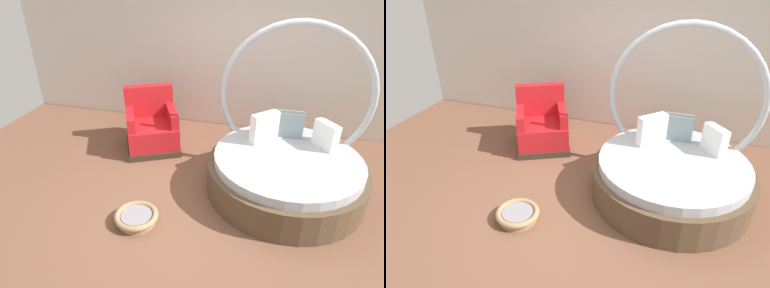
{
  "view_description": "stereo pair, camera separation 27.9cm",
  "coord_description": "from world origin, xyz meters",
  "views": [
    {
      "loc": [
        0.71,
        -3.15,
        2.72
      ],
      "look_at": [
        -0.29,
        0.58,
        0.55
      ],
      "focal_mm": 31.66,
      "sensor_mm": 36.0,
      "label": 1
    },
    {
      "loc": [
        0.98,
        -3.07,
        2.72
      ],
      "look_at": [
        -0.29,
        0.58,
        0.55
      ],
      "focal_mm": 31.66,
      "sensor_mm": 36.0,
      "label": 2
    }
  ],
  "objects": [
    {
      "name": "pet_basket",
      "position": [
        -0.68,
        -0.43,
        0.07
      ],
      "size": [
        0.51,
        0.51,
        0.13
      ],
      "color": "#9E7F56",
      "rests_on": "ground_plane"
    },
    {
      "name": "round_daybed",
      "position": [
        0.93,
        0.71,
        0.38
      ],
      "size": [
        1.99,
        1.99,
        2.08
      ],
      "color": "brown",
      "rests_on": "ground_plane"
    },
    {
      "name": "red_armchair",
      "position": [
        -1.15,
        1.3,
        0.33
      ],
      "size": [
        1.07,
        1.07,
        0.94
      ],
      "color": "#38281E",
      "rests_on": "ground_plane"
    },
    {
      "name": "back_wall",
      "position": [
        0.0,
        2.46,
        1.59
      ],
      "size": [
        8.0,
        0.12,
        3.19
      ],
      "primitive_type": "cube",
      "color": "silver",
      "rests_on": "ground_plane"
    },
    {
      "name": "ground_plane",
      "position": [
        0.0,
        0.0,
        -0.01
      ],
      "size": [
        8.0,
        8.0,
        0.02
      ],
      "primitive_type": "cube",
      "color": "brown"
    }
  ]
}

